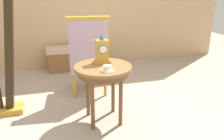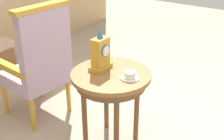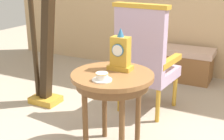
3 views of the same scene
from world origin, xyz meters
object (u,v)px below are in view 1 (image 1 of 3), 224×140
at_px(armchair, 88,55).
at_px(harp, 4,53).
at_px(mantel_clock, 102,51).
at_px(side_table, 103,73).
at_px(teacup_left, 107,69).
at_px(window_bench, 77,58).

height_order(armchair, harp, harp).
xyz_separation_m(mantel_clock, harp, (-1.08, 0.38, -0.05)).
bearing_deg(side_table, harp, 155.25).
height_order(side_table, teacup_left, teacup_left).
distance_m(teacup_left, window_bench, 2.18).
distance_m(teacup_left, harp, 1.26).
distance_m(armchair, window_bench, 1.24).
distance_m(mantel_clock, window_bench, 1.94).
bearing_deg(harp, side_table, -24.75).
relative_size(teacup_left, harp, 0.08).
height_order(side_table, armchair, armchair).
height_order(teacup_left, window_bench, teacup_left).
xyz_separation_m(side_table, window_bench, (-0.07, 1.96, -0.37)).
xyz_separation_m(teacup_left, window_bench, (-0.08, 2.13, -0.48)).
relative_size(side_table, teacup_left, 4.65).
height_order(teacup_left, harp, harp).
relative_size(teacup_left, window_bench, 0.13).
xyz_separation_m(side_table, mantel_clock, (0.01, 0.11, 0.22)).
xyz_separation_m(side_table, harp, (-1.07, 0.49, 0.18)).
height_order(mantel_clock, window_bench, mantel_clock).
relative_size(teacup_left, armchair, 0.13).
bearing_deg(teacup_left, harp, 148.20).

